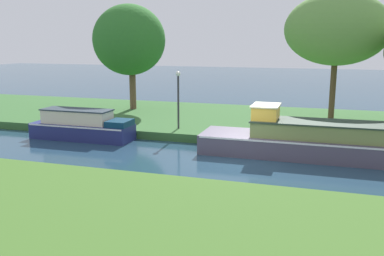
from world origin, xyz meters
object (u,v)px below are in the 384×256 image
object	(u,v)px
navy_narrowboat	(82,126)
mooring_post_near	(292,130)
slate_barge	(323,142)
willow_tree_left	(129,40)
willow_tree_centre	(337,29)
lamp_post	(178,93)

from	to	relation	value
navy_narrowboat	mooring_post_near	size ratio (longest dim) A/B	6.04
slate_barge	willow_tree_left	xyz separation A→B (m)	(-11.85, 6.70, 4.10)
navy_narrowboat	willow_tree_left	bearing A→B (deg)	94.90
navy_narrowboat	mooring_post_near	world-z (taller)	navy_narrowboat
willow_tree_centre	willow_tree_left	bearing A→B (deg)	-179.25
slate_barge	willow_tree_centre	bearing A→B (deg)	86.74
willow_tree_left	lamp_post	world-z (taller)	willow_tree_left
navy_narrowboat	willow_tree_centre	size ratio (longest dim) A/B	0.74
slate_barge	willow_tree_centre	distance (m)	8.31
willow_tree_left	mooring_post_near	size ratio (longest dim) A/B	7.77
willow_tree_centre	slate_barge	bearing A→B (deg)	-93.26
slate_barge	navy_narrowboat	distance (m)	11.28
navy_narrowboat	mooring_post_near	xyz separation A→B (m)	(9.94, 1.23, 0.19)
navy_narrowboat	lamp_post	size ratio (longest dim) A/B	1.78
slate_barge	mooring_post_near	world-z (taller)	slate_barge
slate_barge	willow_tree_left	size ratio (longest dim) A/B	1.54
willow_tree_left	lamp_post	distance (m)	7.25
navy_narrowboat	lamp_post	bearing A→B (deg)	24.72
willow_tree_left	willow_tree_centre	bearing A→B (deg)	0.75
lamp_post	willow_tree_left	bearing A→B (deg)	135.95
willow_tree_centre	lamp_post	xyz separation A→B (m)	(-7.37, -4.88, -3.13)
lamp_post	navy_narrowboat	bearing A→B (deg)	-155.28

